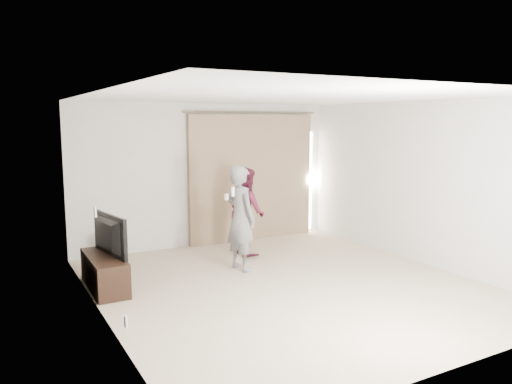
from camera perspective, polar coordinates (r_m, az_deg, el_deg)
floor at (r=7.11m, az=3.62°, el=-10.59°), size 5.50×5.50×0.00m
wall_back at (r=9.22m, az=-5.55°, el=1.99°), size 5.00×0.04×2.60m
wall_left at (r=5.86m, az=-17.34°, el=-1.87°), size 0.04×5.50×2.60m
ceiling at (r=6.74m, az=3.82°, el=10.84°), size 5.00×5.50×0.01m
curtain at (r=9.57m, az=-0.35°, el=1.67°), size 2.80×0.11×2.46m
tv_console at (r=7.19m, az=-16.92°, el=-8.78°), size 0.42×1.20×0.46m
tv at (r=7.06m, az=-17.09°, el=-4.78°), size 0.30×0.99×0.57m
scratching_post at (r=8.50m, az=-16.71°, el=-6.47°), size 0.35×0.35×0.46m
person_man at (r=7.63m, az=-1.78°, el=-2.98°), size 0.49×0.65×1.62m
person_woman at (r=8.55m, az=-1.14°, el=-2.16°), size 0.61×0.77×1.51m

